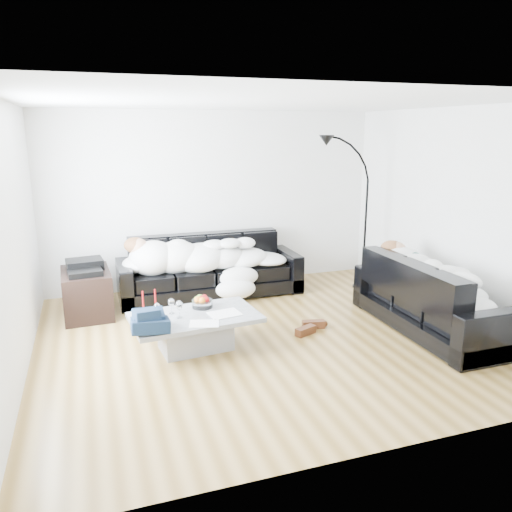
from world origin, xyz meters
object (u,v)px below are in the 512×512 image
object	(u,v)px
wine_glass_c	(179,309)
shoes	(309,327)
wine_glass_a	(171,306)
av_cabinet	(87,293)
sofa_right	(433,295)
sofa_back	(210,266)
sleeper_back	(210,252)
candle_left	(143,302)
floor_lamp	(366,223)
fruit_bowl	(202,301)
stereo	(85,266)
sleeper_right	(434,278)
coffee_table	(196,332)
wine_glass_b	(157,310)
candle_right	(155,301)

from	to	relation	value
wine_glass_c	shoes	xyz separation A→B (m)	(1.55, 0.07, -0.43)
wine_glass_a	av_cabinet	bearing A→B (deg)	123.13
sofa_right	wine_glass_a	world-z (taller)	sofa_right
sofa_back	sleeper_back	bearing A→B (deg)	-90.00
candle_left	floor_lamp	distance (m)	3.59
wine_glass_c	shoes	size ratio (longest dim) A/B	0.41
sofa_right	sleeper_back	bearing A→B (deg)	46.58
sofa_back	wine_glass_c	distance (m)	1.95
candle_left	fruit_bowl	bearing A→B (deg)	-1.56
shoes	floor_lamp	xyz separation A→B (m)	(1.48, 1.31, 0.94)
sofa_right	wine_glass_c	distance (m)	2.97
stereo	sofa_right	bearing A→B (deg)	-31.55
sofa_right	sleeper_right	xyz separation A→B (m)	(0.00, 0.00, 0.21)
floor_lamp	fruit_bowl	bearing A→B (deg)	-173.91
sofa_back	coffee_table	bearing A→B (deg)	-108.50
wine_glass_b	floor_lamp	xyz separation A→B (m)	(3.25, 1.29, 0.52)
wine_glass_a	wine_glass_c	bearing A→B (deg)	-69.73
wine_glass_a	candle_left	bearing A→B (deg)	161.68
fruit_bowl	coffee_table	bearing A→B (deg)	-121.34
wine_glass_a	sleeper_right	bearing A→B (deg)	-9.04
wine_glass_b	wine_glass_c	distance (m)	0.24
sofa_right	stereo	distance (m)	4.29
sofa_back	floor_lamp	distance (m)	2.37
av_cabinet	sleeper_right	bearing A→B (deg)	-27.67
candle_left	candle_right	bearing A→B (deg)	7.91
candle_left	stereo	size ratio (longest dim) A/B	0.57
wine_glass_b	candle_left	size ratio (longest dim) A/B	0.63
sofa_right	candle_left	distance (m)	3.35
coffee_table	av_cabinet	bearing A→B (deg)	126.82
sleeper_back	candle_left	distance (m)	1.86
candle_left	shoes	bearing A→B (deg)	-5.47
av_cabinet	floor_lamp	world-z (taller)	floor_lamp
stereo	sleeper_right	bearing A→B (deg)	-31.55
wine_glass_c	floor_lamp	bearing A→B (deg)	24.52
sofa_right	fruit_bowl	bearing A→B (deg)	78.15
sofa_back	coffee_table	xyz separation A→B (m)	(-0.59, -1.77, -0.23)
fruit_bowl	floor_lamp	size ratio (longest dim) A/B	0.12
sleeper_right	av_cabinet	distance (m)	4.29
wine_glass_a	stereo	xyz separation A→B (m)	(-0.87, 1.33, 0.18)
candle_left	wine_glass_b	bearing A→B (deg)	-52.53
fruit_bowl	wine_glass_a	distance (m)	0.36
fruit_bowl	shoes	size ratio (longest dim) A/B	0.51
wine_glass_a	candle_right	distance (m)	0.20
sofa_right	coffee_table	world-z (taller)	sofa_right
wine_glass_c	candle_right	bearing A→B (deg)	128.24
av_cabinet	stereo	distance (m)	0.36
shoes	stereo	world-z (taller)	stereo
coffee_table	floor_lamp	xyz separation A→B (m)	(2.86, 1.36, 0.80)
av_cabinet	sleeper_back	bearing A→B (deg)	5.97
sofa_back	wine_glass_b	bearing A→B (deg)	-119.94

